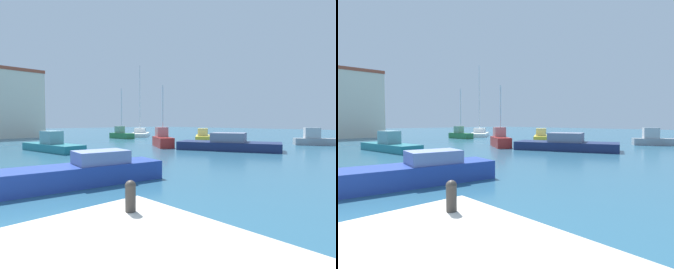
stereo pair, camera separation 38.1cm
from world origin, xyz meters
TOP-DOWN VIEW (x-y plane):
  - water at (15.00, 20.00)m, footprint 160.00×160.00m
  - mooring_bollard at (1.28, -1.34)m, footprint 0.21×0.21m
  - sailboat_green_outer_mooring at (22.05, 29.49)m, footprint 1.77×4.35m
  - motorboat_navy_far_right at (19.33, 8.52)m, footprint 6.47×9.40m
  - motorboat_grey_center_channel at (30.55, 4.97)m, footprint 3.48×4.19m
  - motorboat_teal_distant_east at (7.46, 18.51)m, footprint 2.91×7.24m
  - motorboat_blue_near_pier at (3.70, 4.96)m, footprint 6.62×2.74m
  - sailboat_white_mid_harbor at (28.36, 32.92)m, footprint 7.96×8.16m
  - sailboat_red_distant_north at (17.25, 15.05)m, footprint 3.32×4.32m
  - motorboat_yellow_inner_mooring at (24.98, 16.02)m, footprint 5.69×4.99m
  - warehouse_block at (11.18, 44.63)m, footprint 7.53×8.26m

SIDE VIEW (x-z plane):
  - water at x=15.00m, z-range 0.00..0.00m
  - sailboat_white_mid_harbor at x=28.36m, z-range -5.70..6.69m
  - motorboat_blue_near_pier at x=3.70m, z-range -0.17..1.17m
  - motorboat_teal_distant_east at x=7.46m, z-range -0.37..1.39m
  - motorboat_navy_far_right at x=19.33m, z-range -0.23..1.33m
  - motorboat_yellow_inner_mooring at x=24.98m, z-range -0.31..1.44m
  - motorboat_grey_center_channel at x=30.55m, z-range -0.30..1.60m
  - sailboat_green_outer_mooring at x=22.05m, z-range -3.12..4.44m
  - sailboat_red_distant_north at x=17.25m, z-range -2.37..3.85m
  - mooring_bollard at x=1.28m, z-range 0.92..1.51m
  - warehouse_block at x=11.18m, z-range 0.01..10.80m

